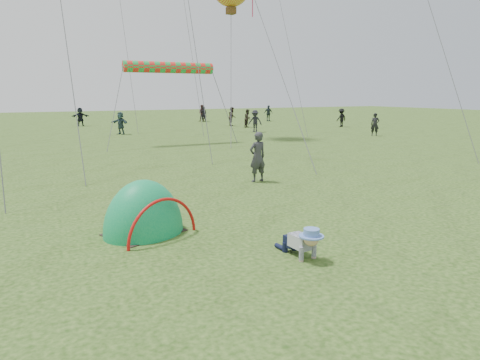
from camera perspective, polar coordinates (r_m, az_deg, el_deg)
name	(u,v)px	position (r m, az deg, el deg)	size (l,w,h in m)	color
ground	(290,246)	(8.59, 6.69, -8.76)	(140.00, 140.00, 0.00)	#15350A
crawling_toddler	(303,241)	(7.97, 8.37, -8.05)	(0.57, 0.81, 0.62)	black
popup_tent	(144,233)	(9.54, -12.64, -6.88)	(1.80, 1.49, 2.33)	#028350
standing_adult	(258,157)	(14.47, 2.35, 3.09)	(0.62, 0.41, 1.70)	#313135
crowd_person_1	(232,117)	(39.71, -1.05, 8.46)	(0.84, 0.65, 1.72)	#2C231D
crowd_person_2	(268,113)	(46.73, 3.80, 8.88)	(1.00, 0.42, 1.70)	#27323A
crowd_person_3	(255,121)	(33.42, 2.01, 7.86)	(1.09, 0.63, 1.69)	black
crowd_person_5	(121,123)	(32.65, -15.64, 7.31)	(1.52, 0.48, 1.64)	#2C424A
crowd_person_6	(375,124)	(31.85, 17.56, 7.07)	(0.58, 0.38, 1.60)	black
crowd_person_7	(248,118)	(37.95, 1.05, 8.21)	(0.77, 0.60, 1.58)	black
crowd_person_9	(341,118)	(39.63, 13.35, 8.08)	(1.05, 0.60, 1.62)	black
crowd_person_11	(80,117)	(42.18, -20.52, 7.89)	(1.56, 0.50, 1.68)	black
crowd_person_12	(204,114)	(45.79, -4.86, 8.74)	(0.58, 0.38, 1.59)	black
crowd_person_13	(202,113)	(46.13, -5.03, 8.87)	(0.86, 0.67, 1.76)	#412926
rainbow_tube_kite	(169,68)	(25.81, -9.41, 14.58)	(0.64, 0.64, 5.27)	red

